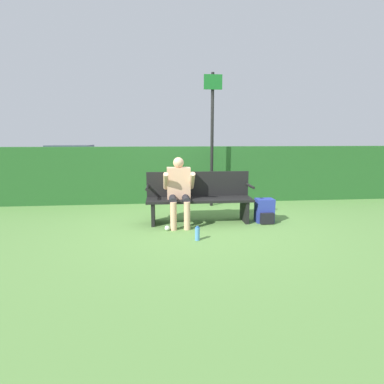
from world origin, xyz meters
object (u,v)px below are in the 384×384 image
person_seated (179,188)px  signpost (212,132)px  parked_car (71,158)px  backpack (265,211)px  water_bottle (197,234)px  park_bench (199,197)px

person_seated → signpost: bearing=59.7°
person_seated → parked_car: bearing=116.0°
person_seated → signpost: (0.83, 1.42, 1.03)m
person_seated → parked_car: person_seated is taller
person_seated → signpost: size_ratio=0.41×
backpack → signpost: 2.22m
water_bottle → park_bench: bearing=81.8°
park_bench → person_seated: 0.45m
park_bench → backpack: park_bench is taller
backpack → person_seated: bearing=178.6°
parked_car → backpack: bearing=-56.3°
water_bottle → signpost: bearing=75.7°
water_bottle → parked_car: bearing=115.0°
water_bottle → parked_car: 11.68m
water_bottle → backpack: bearing=32.8°
park_bench → backpack: size_ratio=4.42×
person_seated → water_bottle: (0.23, -0.92, -0.57)m
signpost → parked_car: 9.98m
signpost → parked_car: bearing=123.9°
person_seated → park_bench: bearing=19.1°
backpack → water_bottle: bearing=-147.2°
water_bottle → person_seated: bearing=104.1°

